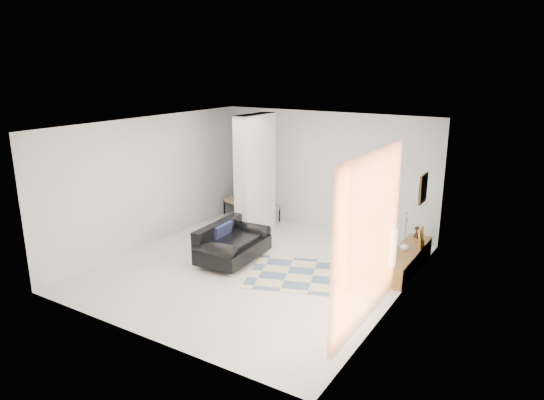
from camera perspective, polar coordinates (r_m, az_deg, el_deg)
The scene contains 17 objects.
floor at distance 9.63m, azimuth -1.70°, elevation -7.89°, with size 6.00×6.00×0.00m, color beige.
ceiling at distance 8.90m, azimuth -1.84°, elevation 8.89°, with size 6.00×6.00×0.00m, color white.
wall_back at distance 11.72m, azimuth 6.32°, elevation 3.48°, with size 6.00×6.00×0.00m, color silver.
wall_front at distance 6.98m, azimuth -15.46°, elevation -5.41°, with size 6.00×6.00×0.00m, color silver.
wall_left at distance 10.88m, azimuth -13.97°, elevation 2.17°, with size 6.00×6.00×0.00m, color silver.
wall_right at distance 8.05m, azimuth 14.84°, elevation -2.56°, with size 6.00×6.00×0.00m, color silver.
partition_column at distance 11.05m, azimuth -1.98°, elevation 2.83°, with size 0.35×1.20×2.80m, color silver.
hallway_door at distance 12.78m, azimuth -2.34°, elevation 2.82°, with size 0.85×0.06×2.04m, color beige.
curtain at distance 7.02m, azimuth 11.46°, elevation -4.60°, with size 2.55×2.55×0.00m, color orange.
wall_art at distance 9.32m, azimuth 17.37°, elevation 1.29°, with size 0.04×0.45×0.55m, color #3D2710.
media_console at distance 9.81m, azimuth 15.56°, elevation -6.75°, with size 0.45×2.03×0.80m.
loveseat at distance 9.85m, azimuth -4.87°, elevation -5.17°, with size 1.02×1.63×0.76m.
daybed at distance 12.57m, azimuth -2.44°, elevation -0.19°, with size 1.63×1.01×0.77m.
area_rug at distance 9.28m, azimuth 4.84°, elevation -8.85°, with size 2.39×1.60×0.01m, color beige.
cylinder_lamp at distance 8.83m, azimuth 14.04°, elevation -5.43°, with size 0.13×0.13×0.68m, color white.
bronze_figurine at distance 10.43m, azimuth 16.65°, elevation -3.63°, with size 0.12×0.12×0.25m, color black, non-canonical shape.
vase at distance 9.68m, azimuth 15.31°, elevation -5.24°, with size 0.17×0.17×0.18m, color silver.
Camera 1 is at (4.87, -7.38, 3.83)m, focal length 32.00 mm.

